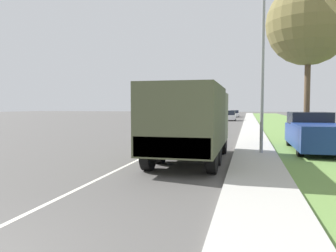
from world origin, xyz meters
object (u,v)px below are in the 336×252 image
Objects in this scene: military_truck at (191,119)px; car_second_ahead at (198,118)px; car_nearest_ahead at (165,127)px; lamp_post at (258,47)px; car_farthest_ahead at (235,114)px; car_third_ahead at (229,116)px; pickup_truck at (314,132)px; car_fourth_ahead at (213,114)px.

military_truck is 1.57× the size of car_second_ahead.
car_nearest_ahead is 16.27m from car_second_ahead.
lamp_post is (2.49, 2.22, 3.00)m from military_truck.
car_nearest_ahead is 44.28m from car_farthest_ahead.
military_truck is 36.84m from car_third_ahead.
pickup_truck is at bearing -68.22° from car_second_ahead.
military_truck is 26.77m from car_second_ahead.
car_second_ahead is (-3.69, 26.49, -0.90)m from military_truck.
car_fourth_ahead is (-3.78, 44.01, -0.89)m from military_truck.
military_truck is at bearing -89.41° from car_farthest_ahead.
car_second_ahead is 23.85m from pickup_truck.
military_truck is 1.16× the size of pickup_truck.
pickup_truck reaches higher than car_second_ahead.
pickup_truck is at bearing -79.86° from car_third_ahead.
car_farthest_ahead is 0.85× the size of pickup_truck.
lamp_post is (6.15, -8.00, 3.97)m from car_nearest_ahead.
car_second_ahead is 0.56× the size of lamp_post.
car_second_ahead is at bearing -96.40° from car_farthest_ahead.
car_nearest_ahead is at bearing -94.02° from car_farthest_ahead.
car_third_ahead is 7.83m from car_fourth_ahead.
car_nearest_ahead reaches higher than car_farthest_ahead.
car_second_ahead is at bearing 97.92° from military_truck.
car_second_ahead is 17.51m from car_fourth_ahead.
car_third_ahead is (-0.65, 36.83, -0.94)m from military_truck.
car_second_ahead is 1.10× the size of car_third_ahead.
car_second_ahead is at bearing -106.40° from car_third_ahead.
car_fourth_ahead reaches higher than car_second_ahead.
pickup_truck is 5.07m from lamp_post.
military_truck is at bearing -85.09° from car_fourth_ahead.
military_truck reaches higher than car_nearest_ahead.
car_second_ahead is 0.74× the size of pickup_truck.
military_truck is at bearing -139.87° from pickup_truck.
car_second_ahead is 0.88× the size of car_farthest_ahead.
lamp_post is at bearing -75.73° from car_second_ahead.
car_fourth_ahead is at bearing 94.91° from military_truck.
car_third_ahead is 34.97m from lamp_post.
car_nearest_ahead is at bearing 127.54° from lamp_post.
military_truck is at bearing -70.29° from car_nearest_ahead.
lamp_post is (-2.68, -2.13, 3.74)m from pickup_truck.
car_farthest_ahead is (3.11, 44.17, -0.03)m from car_nearest_ahead.
lamp_post is (3.04, -52.18, 4.00)m from car_farthest_ahead.
military_truck is 1.49× the size of car_nearest_ahead.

